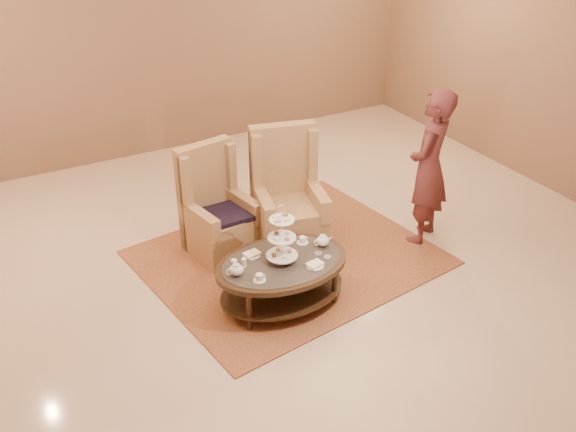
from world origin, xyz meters
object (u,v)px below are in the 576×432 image
armchair_left (217,217)px  tea_table (282,269)px  armchair_right (287,206)px  person (429,168)px

armchair_left → tea_table: bearing=-92.8°
armchair_left → armchair_right: (0.76, -0.22, 0.04)m
armchair_left → person: 2.38m
tea_table → person: person is taller
tea_table → armchair_left: size_ratio=1.11×
person → tea_table: bearing=-23.0°
tea_table → person: size_ratio=0.76×
armchair_right → person: 1.61m
tea_table → armchair_right: (0.60, 0.99, 0.05)m
tea_table → armchair_right: size_ratio=1.00×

